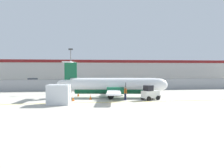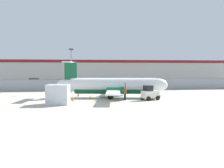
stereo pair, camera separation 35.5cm
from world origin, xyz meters
The scene contains 18 objects.
ground_plane centered at (0.00, 2.00, 0.00)m, with size 140.00×140.00×0.01m.
perimeter_fence centered at (0.00, 18.00, 1.12)m, with size 98.00×0.10×2.10m.
parking_lot_strip centered at (0.00, 29.50, 0.06)m, with size 98.00×17.00×0.12m.
background_building centered at (0.00, 47.99, 3.26)m, with size 91.00×8.10×6.50m.
commuter_airplane centered at (0.22, 6.81, 1.60)m, with size 15.32×16.05×4.92m.
baggage_tug centered at (4.13, 3.32, 0.86)m, with size 2.57×2.07×1.88m.
ground_crew_worker centered at (1.01, 3.75, 0.95)m, with size 0.43×0.55×1.70m.
cargo_container centered at (-7.10, 1.20, 1.10)m, with size 2.65×2.31×2.20m.
traffic_cone_near_left centered at (-4.79, 9.05, 0.31)m, with size 0.36×0.36×0.64m.
traffic_cone_near_right centered at (-5.54, 3.99, 0.31)m, with size 0.36×0.36×0.64m.
traffic_cone_far_left centered at (-3.29, 5.02, 0.31)m, with size 0.36×0.36×0.64m.
parked_car_0 centered at (-14.96, 34.94, 0.89)m, with size 4.22×2.05×1.58m.
parked_car_1 centered at (-8.21, 28.50, 0.89)m, with size 4.36×2.36×1.58m.
parked_car_2 centered at (-3.50, 28.90, 0.89)m, with size 4.33×2.29×1.58m.
parked_car_3 centered at (3.31, 26.97, 0.89)m, with size 4.26×2.12×1.58m.
parked_car_4 centered at (9.64, 27.94, 0.89)m, with size 4.34×2.32×1.58m.
parked_car_5 centered at (13.97, 25.55, 0.89)m, with size 4.37×2.38×1.58m.
apron_light_pole centered at (-5.85, 14.62, 4.30)m, with size 0.70×0.30×7.27m.
Camera 1 is at (-5.49, -26.99, 3.97)m, focal length 40.00 mm.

